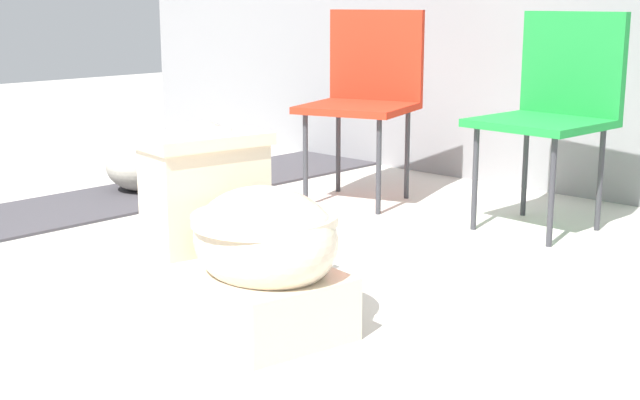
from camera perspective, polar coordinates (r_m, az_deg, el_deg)
The scene contains 7 objects.
ground_plane at distance 2.54m, azimuth -10.87°, elevation -7.79°, with size 14.00×14.00×0.00m, color beige.
gravel_strip at distance 3.91m, azimuth -16.81°, elevation -0.73°, with size 0.56×8.00×0.01m, color #423F44.
toilet at distance 2.45m, azimuth -4.77°, elevation -2.96°, with size 0.68×0.47×0.52m.
folding_chair_left at distance 3.97m, azimuth 3.02°, elevation 7.39°, with size 0.55×0.55×0.83m.
folding_chair_middle at distance 3.58m, azimuth 14.88°, elevation 6.39°, with size 0.46×0.46×0.83m.
boulder_near at distance 4.25m, azimuth -10.79°, elevation 2.30°, with size 0.46×0.36×0.26m, color #ADA899.
boulder_far at distance 4.47m, azimuth -7.57°, elevation 3.19°, with size 0.38×0.30×0.30m, color gray.
Camera 1 is at (1.95, -1.37, 0.88)m, focal length 50.00 mm.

